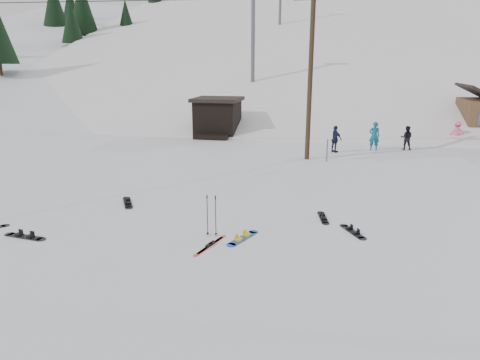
# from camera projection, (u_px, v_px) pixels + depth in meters

# --- Properties ---
(ground) EXTENTS (200.00, 200.00, 0.00)m
(ground) POSITION_uv_depth(u_px,v_px,m) (200.00, 270.00, 11.27)
(ground) COLOR silver
(ground) RESTS_ON ground
(ski_slope) EXTENTS (60.00, 85.24, 65.97)m
(ski_slope) POSITION_uv_depth(u_px,v_px,m) (306.00, 177.00, 66.35)
(ski_slope) COLOR white
(ski_slope) RESTS_ON ground
(ridge_left) EXTENTS (47.54, 95.03, 58.38)m
(ridge_left) POSITION_uv_depth(u_px,v_px,m) (70.00, 170.00, 66.58)
(ridge_left) COLOR silver
(ridge_left) RESTS_ON ground
(treeline_left) EXTENTS (20.00, 64.00, 10.00)m
(treeline_left) POSITION_uv_depth(u_px,v_px,m) (40.00, 104.00, 55.69)
(treeline_left) COLOR black
(treeline_left) RESTS_ON ground
(treeline_crest) EXTENTS (50.00, 6.00, 10.00)m
(treeline_crest) POSITION_uv_depth(u_px,v_px,m) (316.00, 87.00, 92.38)
(treeline_crest) COLOR black
(treeline_crest) RESTS_ON ski_slope
(utility_pole) EXTENTS (2.00, 0.26, 9.00)m
(utility_pole) POSITION_uv_depth(u_px,v_px,m) (310.00, 73.00, 22.82)
(utility_pole) COLOR #3A2819
(utility_pole) RESTS_ON ground
(trail_sign) EXTENTS (0.50, 0.09, 1.85)m
(trail_sign) POSITION_uv_depth(u_px,v_px,m) (328.00, 139.00, 23.12)
(trail_sign) COLOR #595B60
(trail_sign) RESTS_ON ground
(lift_hut) EXTENTS (3.40, 4.10, 2.75)m
(lift_hut) POSITION_uv_depth(u_px,v_px,m) (218.00, 117.00, 31.64)
(lift_hut) COLOR black
(lift_hut) RESTS_ON ground
(lift_tower_near) EXTENTS (2.20, 0.36, 8.00)m
(lift_tower_near) POSITION_uv_depth(u_px,v_px,m) (253.00, 32.00, 38.25)
(lift_tower_near) COLOR #595B60
(lift_tower_near) RESTS_ON ski_slope
(hero_snowboard) EXTENTS (0.76, 1.42, 0.11)m
(hero_snowboard) POSITION_uv_depth(u_px,v_px,m) (243.00, 238.00, 13.23)
(hero_snowboard) COLOR #1B50B4
(hero_snowboard) RESTS_ON ground
(hero_skis) EXTENTS (0.57, 1.65, 0.09)m
(hero_skis) POSITION_uv_depth(u_px,v_px,m) (210.00, 245.00, 12.73)
(hero_skis) COLOR red
(hero_skis) RESTS_ON ground
(ski_poles) EXTENTS (0.36, 0.10, 1.32)m
(ski_poles) POSITION_uv_depth(u_px,v_px,m) (212.00, 215.00, 13.30)
(ski_poles) COLOR black
(ski_poles) RESTS_ON ground
(board_scatter_a) EXTENTS (1.53, 0.44, 0.11)m
(board_scatter_a) POSITION_uv_depth(u_px,v_px,m) (25.00, 236.00, 13.35)
(board_scatter_a) COLOR black
(board_scatter_a) RESTS_ON ground
(board_scatter_b) EXTENTS (0.93, 1.38, 0.11)m
(board_scatter_b) POSITION_uv_depth(u_px,v_px,m) (128.00, 202.00, 16.56)
(board_scatter_b) COLOR black
(board_scatter_b) RESTS_ON ground
(board_scatter_d) EXTENTS (0.81, 1.26, 0.10)m
(board_scatter_d) POSITION_uv_depth(u_px,v_px,m) (353.00, 231.00, 13.74)
(board_scatter_d) COLOR black
(board_scatter_d) RESTS_ON ground
(board_scatter_f) EXTENTS (0.44, 1.31, 0.09)m
(board_scatter_f) POSITION_uv_depth(u_px,v_px,m) (323.00, 218.00, 14.96)
(board_scatter_f) COLOR black
(board_scatter_f) RESTS_ON ground
(skier_teal) EXTENTS (0.66, 0.45, 1.77)m
(skier_teal) POSITION_uv_depth(u_px,v_px,m) (374.00, 136.00, 26.20)
(skier_teal) COLOR #0B5373
(skier_teal) RESTS_ON ground
(skier_dark) EXTENTS (0.80, 0.66, 1.47)m
(skier_dark) POSITION_uv_depth(u_px,v_px,m) (406.00, 138.00, 26.48)
(skier_dark) COLOR black
(skier_dark) RESTS_ON ground
(skier_pink) EXTENTS (0.96, 0.58, 1.46)m
(skier_pink) POSITION_uv_depth(u_px,v_px,m) (457.00, 132.00, 28.50)
(skier_pink) COLOR #F05491
(skier_pink) RESTS_ON ground
(skier_navy) EXTENTS (0.99, 0.90, 1.62)m
(skier_navy) POSITION_uv_depth(u_px,v_px,m) (335.00, 139.00, 25.62)
(skier_navy) COLOR #171939
(skier_navy) RESTS_ON ground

